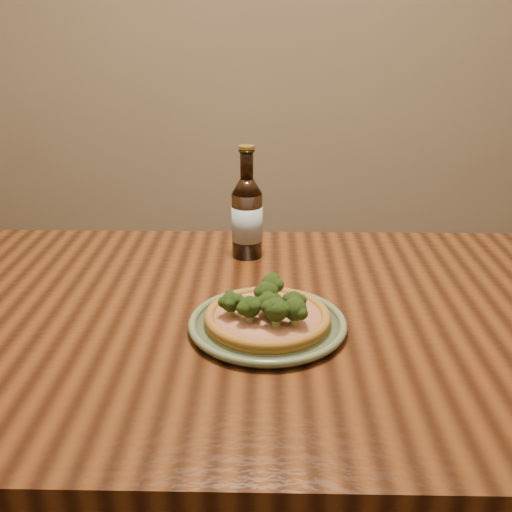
{
  "coord_description": "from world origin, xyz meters",
  "views": [
    {
      "loc": [
        -0.04,
        -0.9,
        1.28
      ],
      "look_at": [
        -0.06,
        0.21,
        0.82
      ],
      "focal_mm": 42.0,
      "sensor_mm": 36.0,
      "label": 1
    }
  ],
  "objects_px": {
    "pizza": "(268,314)",
    "beer_bottle": "(247,217)",
    "plate": "(267,324)",
    "table": "(287,357)"
  },
  "relations": [
    {
      "from": "table",
      "to": "plate",
      "type": "distance_m",
      "value": 0.12
    },
    {
      "from": "beer_bottle",
      "to": "plate",
      "type": "bearing_deg",
      "value": -81.63
    },
    {
      "from": "pizza",
      "to": "beer_bottle",
      "type": "distance_m",
      "value": 0.36
    },
    {
      "from": "plate",
      "to": "pizza",
      "type": "bearing_deg",
      "value": -32.04
    },
    {
      "from": "plate",
      "to": "beer_bottle",
      "type": "relative_size",
      "value": 1.1
    },
    {
      "from": "table",
      "to": "pizza",
      "type": "relative_size",
      "value": 7.15
    },
    {
      "from": "pizza",
      "to": "beer_bottle",
      "type": "bearing_deg",
      "value": 98.0
    },
    {
      "from": "plate",
      "to": "table",
      "type": "bearing_deg",
      "value": 56.74
    },
    {
      "from": "pizza",
      "to": "beer_bottle",
      "type": "relative_size",
      "value": 0.87
    },
    {
      "from": "plate",
      "to": "beer_bottle",
      "type": "height_order",
      "value": "beer_bottle"
    }
  ]
}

